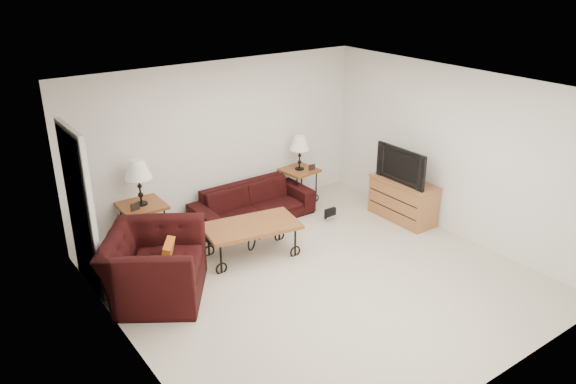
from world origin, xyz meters
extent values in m
plane|color=#BAB39F|center=(0.00, 0.00, 0.00)|extent=(5.00, 5.00, 0.00)
cube|color=white|center=(0.00, 2.50, 1.25)|extent=(5.00, 0.02, 2.50)
cube|color=white|center=(0.00, -2.50, 1.25)|extent=(5.00, 0.02, 2.50)
cube|color=white|center=(-2.50, 0.00, 1.25)|extent=(0.02, 5.00, 2.50)
cube|color=white|center=(2.50, 0.00, 1.25)|extent=(0.02, 5.00, 2.50)
plane|color=white|center=(0.00, 0.00, 2.50)|extent=(5.00, 5.00, 0.00)
cube|color=black|center=(-2.47, 1.65, 1.02)|extent=(0.08, 0.94, 2.04)
imported|color=black|center=(0.26, 2.02, 0.29)|extent=(1.97, 0.77, 0.58)
cube|color=brown|center=(-1.48, 2.20, 0.33)|extent=(0.62, 0.62, 0.67)
cube|color=brown|center=(1.32, 2.20, 0.29)|extent=(0.59, 0.59, 0.59)
cube|color=black|center=(-1.63, 2.05, 0.72)|extent=(0.13, 0.04, 0.11)
cube|color=black|center=(1.47, 2.05, 0.64)|extent=(0.12, 0.03, 0.10)
cube|color=brown|center=(-0.38, 1.05, 0.24)|extent=(1.41, 0.93, 0.49)
imported|color=black|center=(-1.88, 0.89, 0.42)|extent=(1.65, 1.69, 0.83)
cube|color=#B25F16|center=(-1.73, 0.84, 0.52)|extent=(0.29, 0.37, 0.38)
cube|color=#A9703E|center=(2.23, 0.66, 0.33)|extent=(0.45, 1.09, 0.65)
imported|color=black|center=(2.21, 0.66, 0.93)|extent=(0.13, 0.98, 0.56)
ellipsoid|color=black|center=(1.22, 1.36, 0.20)|extent=(0.37, 0.32, 0.40)
camera|label=1|loc=(-4.05, -4.91, 3.89)|focal=34.99mm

